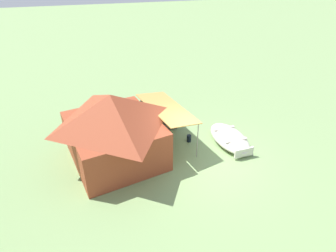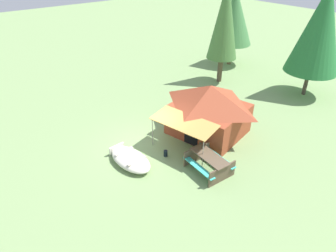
# 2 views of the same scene
# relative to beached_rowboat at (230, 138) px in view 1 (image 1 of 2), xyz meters

# --- Properties ---
(ground_plane) EXTENTS (80.00, 80.00, 0.00)m
(ground_plane) POSITION_rel_beached_rowboat_xyz_m (-0.76, 1.34, -0.24)
(ground_plane) COLOR #7A995E
(beached_rowboat) EXTENTS (2.41, 1.37, 0.47)m
(beached_rowboat) POSITION_rel_beached_rowboat_xyz_m (0.00, 0.00, 0.00)
(beached_rowboat) COLOR beige
(beached_rowboat) RESTS_ON ground_plane
(canvas_cabin_tent) EXTENTS (4.25, 5.02, 2.59)m
(canvas_cabin_tent) POSITION_rel_beached_rowboat_xyz_m (0.24, 4.50, 1.10)
(canvas_cabin_tent) COLOR #994026
(canvas_cabin_tent) RESTS_ON ground_plane
(picnic_table) EXTENTS (1.89, 1.51, 0.79)m
(picnic_table) POSITION_rel_beached_rowboat_xyz_m (2.46, 2.36, 0.24)
(picnic_table) COLOR brown
(picnic_table) RESTS_ON ground_plane
(cooler_box) EXTENTS (0.63, 0.49, 0.36)m
(cooler_box) POSITION_rel_beached_rowboat_xyz_m (1.32, 3.21, -0.06)
(cooler_box) COLOR #2D8369
(cooler_box) RESTS_ON ground_plane
(fuel_can) EXTENTS (0.23, 0.23, 0.30)m
(fuel_can) POSITION_rel_beached_rowboat_xyz_m (0.53, 1.54, -0.09)
(fuel_can) COLOR black
(fuel_can) RESTS_ON ground_plane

